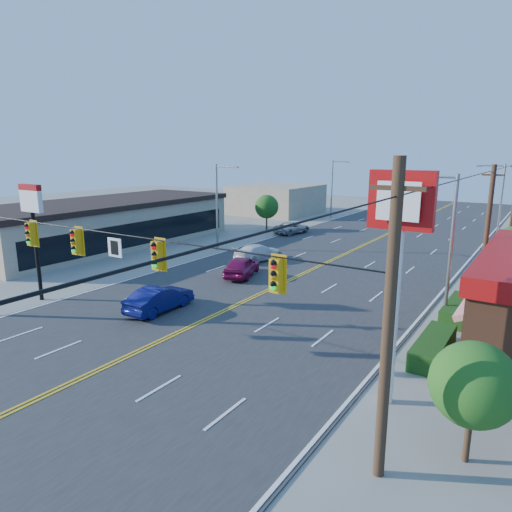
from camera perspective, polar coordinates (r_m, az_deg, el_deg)
The scene contains 18 objects.
ground at distance 21.20m, azimuth -18.36°, elevation -13.19°, with size 160.00×160.00×0.00m, color gray.
road at distance 36.18m, azimuth 7.08°, elevation -1.71°, with size 20.00×120.00×0.06m, color #2D2D30.
signal_span at distance 19.70m, azimuth -19.58°, elevation -0.18°, with size 24.32×0.34×9.00m.
kfc_pylon at distance 16.38m, azimuth 17.38°, elevation 1.59°, with size 2.20×0.36×8.50m.
strip_mall at distance 48.06m, azimuth -18.28°, elevation 4.05°, with size 10.40×26.40×4.40m.
pizza_hut_sign at distance 30.79m, azimuth -26.11°, elevation 4.29°, with size 1.90×0.30×6.85m.
streetlight_se at distance 26.30m, azimuth 22.83°, elevation 1.86°, with size 2.55×0.25×8.00m.
streetlight_ne at distance 49.92m, azimuth 28.07°, elevation 6.13°, with size 2.55×0.25×8.00m.
streetlight_sw at distance 42.72m, azimuth -4.70°, elevation 6.70°, with size 2.55×0.25×8.00m.
streetlight_nw at distance 65.14m, azimuth 9.63°, elevation 8.68°, with size 2.55×0.25×8.00m.
utility_pole_near at distance 30.07m, azimuth 26.84°, elevation 2.14°, with size 0.28×0.28×8.40m, color #47301E.
tree_kfc_front at distance 15.07m, azimuth 25.57°, elevation -14.31°, with size 2.52×2.52×3.78m.
tree_west at distance 53.96m, azimuth 1.35°, elevation 6.18°, with size 2.80×2.80×4.20m.
bld_west_far at distance 69.55m, azimuth 2.56°, elevation 7.10°, with size 11.00×12.00×4.20m, color tan.
car_magenta at distance 33.84m, azimuth -1.80°, elevation -1.37°, with size 1.78×4.43×1.51m, color maroon.
car_blue at distance 27.12m, azimuth -11.96°, elevation -5.34°, with size 1.55×4.46×1.47m, color #0E1257.
car_white at distance 38.74m, azimuth 0.35°, elevation 0.36°, with size 1.92×4.73×1.37m, color silver.
car_silver at distance 51.87m, azimuth 4.52°, elevation 3.48°, with size 2.15×4.67×1.30m, color #A9A9AE.
Camera 1 is at (15.31, -11.50, 9.08)m, focal length 32.00 mm.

